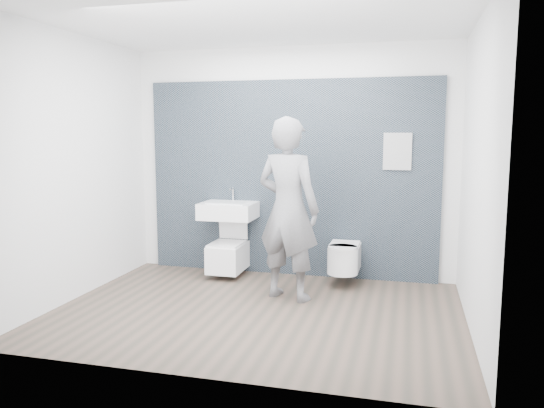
% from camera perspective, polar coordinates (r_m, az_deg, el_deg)
% --- Properties ---
extents(ground, '(4.00, 4.00, 0.00)m').
position_cam_1_polar(ground, '(5.39, -1.64, -11.43)').
color(ground, '#503F35').
rests_on(ground, ground).
extents(room_shell, '(4.00, 4.00, 4.00)m').
position_cam_1_polar(room_shell, '(5.09, -1.72, 7.39)').
color(room_shell, silver).
rests_on(room_shell, ground).
extents(tile_wall, '(3.60, 0.06, 2.40)m').
position_cam_1_polar(tile_wall, '(6.75, 1.88, -7.47)').
color(tile_wall, black).
rests_on(tile_wall, ground).
extents(washbasin, '(0.66, 0.50, 0.50)m').
position_cam_1_polar(washbasin, '(6.51, -4.73, -0.66)').
color(washbasin, white).
rests_on(washbasin, ground).
extents(toilet_square, '(0.39, 0.57, 0.77)m').
position_cam_1_polar(toilet_square, '(6.59, -4.76, -5.48)').
color(toilet_square, white).
rests_on(toilet_square, ground).
extents(toilet_rounded, '(0.35, 0.59, 0.32)m').
position_cam_1_polar(toilet_rounded, '(6.24, 7.73, -5.77)').
color(toilet_rounded, white).
rests_on(toilet_rounded, ground).
extents(info_placard, '(0.32, 0.03, 0.43)m').
position_cam_1_polar(info_placard, '(6.56, 12.92, -8.13)').
color(info_placard, silver).
rests_on(info_placard, ground).
extents(visitor, '(0.81, 0.65, 1.93)m').
position_cam_1_polar(visitor, '(5.58, 1.74, -0.57)').
color(visitor, gray).
rests_on(visitor, ground).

